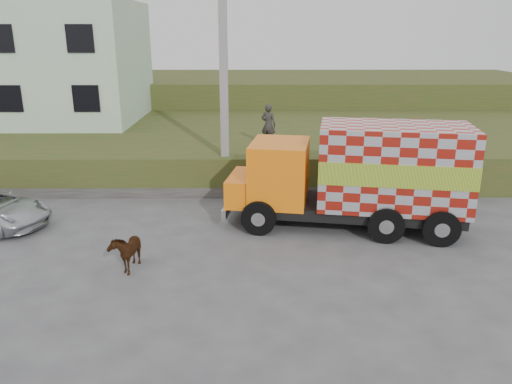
{
  "coord_description": "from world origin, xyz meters",
  "views": [
    {
      "loc": [
        0.04,
        -13.84,
        6.01
      ],
      "look_at": [
        0.14,
        0.71,
        1.3
      ],
      "focal_mm": 35.0,
      "sensor_mm": 36.0,
      "label": 1
    }
  ],
  "objects_px": {
    "utility_pole": "(224,87)",
    "cargo_truck": "(360,175)",
    "cow": "(127,250)",
    "pedestrian": "(268,125)"
  },
  "relations": [
    {
      "from": "utility_pole",
      "to": "cargo_truck",
      "type": "relative_size",
      "value": 1.03
    },
    {
      "from": "cargo_truck",
      "to": "pedestrian",
      "type": "bearing_deg",
      "value": 126.91
    },
    {
      "from": "cargo_truck",
      "to": "cow",
      "type": "height_order",
      "value": "cargo_truck"
    },
    {
      "from": "pedestrian",
      "to": "cargo_truck",
      "type": "bearing_deg",
      "value": 140.69
    },
    {
      "from": "cargo_truck",
      "to": "cow",
      "type": "distance_m",
      "value": 7.38
    },
    {
      "from": "utility_pole",
      "to": "cow",
      "type": "height_order",
      "value": "utility_pole"
    },
    {
      "from": "utility_pole",
      "to": "cargo_truck",
      "type": "bearing_deg",
      "value": -38.51
    },
    {
      "from": "cow",
      "to": "utility_pole",
      "type": "bearing_deg",
      "value": 77.1
    },
    {
      "from": "cargo_truck",
      "to": "pedestrian",
      "type": "relative_size",
      "value": 4.52
    },
    {
      "from": "cargo_truck",
      "to": "pedestrian",
      "type": "distance_m",
      "value": 5.93
    }
  ]
}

